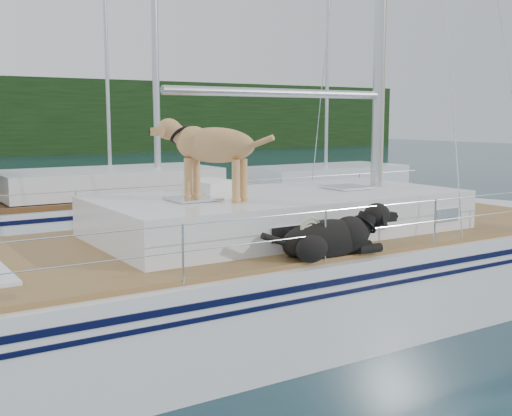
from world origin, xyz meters
TOP-DOWN VIEW (x-y plane):
  - ground at (0.00, 0.00)m, footprint 120.00×120.00m
  - main_sailboat at (0.09, -0.01)m, footprint 12.00×3.82m
  - neighbor_sailboat at (-0.47, 6.60)m, footprint 11.00×3.50m
  - bg_boat_center at (4.00, 16.00)m, footprint 7.20×3.00m
  - bg_boat_east at (12.00, 13.00)m, footprint 6.40×3.00m

SIDE VIEW (x-z plane):
  - ground at x=0.00m, z-range 0.00..0.00m
  - bg_boat_center at x=4.00m, z-range -5.37..6.28m
  - bg_boat_east at x=12.00m, z-range -5.37..6.28m
  - neighbor_sailboat at x=-0.47m, z-range -6.02..7.28m
  - main_sailboat at x=0.09m, z-range -6.32..7.69m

